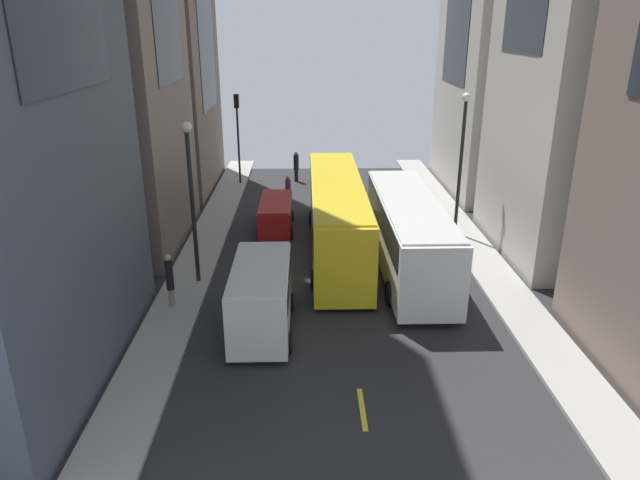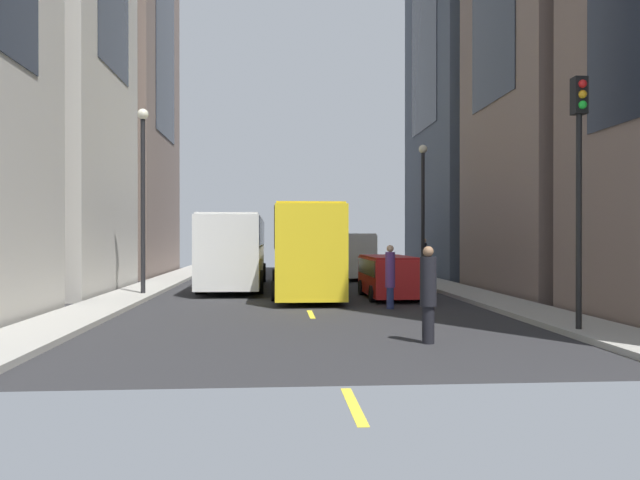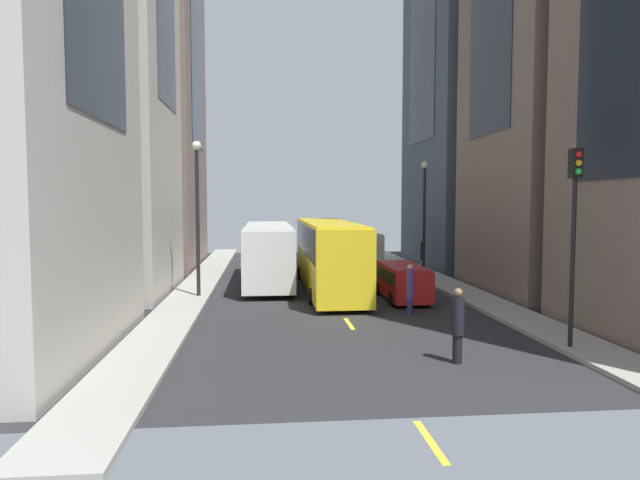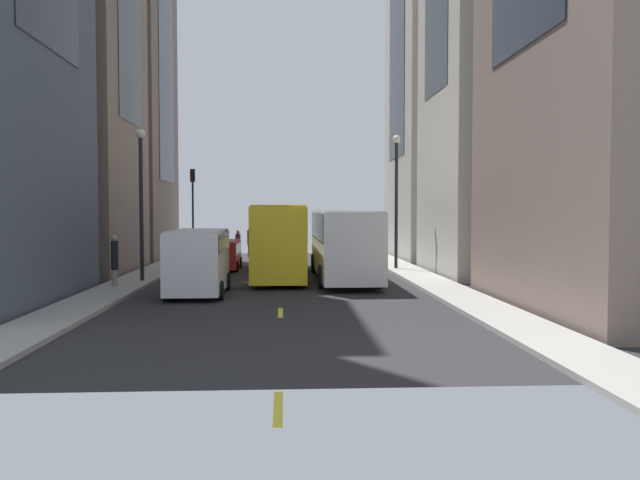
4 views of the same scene
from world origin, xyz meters
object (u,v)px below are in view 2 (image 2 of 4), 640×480
city_bus_white (235,245)px  streetcar_yellow (303,243)px  delivery_van_white (352,252)px  pedestrian_crossing_mid (428,292)px  traffic_light_near_corner (579,155)px  pedestrian_waiting_curb (390,275)px  car_red_0 (388,273)px  pedestrian_walking_far (424,256)px

city_bus_white → streetcar_yellow: size_ratio=0.84×
city_bus_white → delivery_van_white: 8.33m
pedestrian_crossing_mid → traffic_light_near_corner: (3.94, 0.91, 3.22)m
pedestrian_crossing_mid → pedestrian_waiting_curb: pedestrian_crossing_mid is taller
car_red_0 → city_bus_white: bearing=137.4°
car_red_0 → traffic_light_near_corner: (2.97, -9.49, 3.40)m
car_red_0 → pedestrian_walking_far: bearing=68.6°
city_bus_white → pedestrian_crossing_mid: size_ratio=5.21×
traffic_light_near_corner → pedestrian_waiting_curb: bearing=121.1°
delivery_van_white → pedestrian_waiting_curb: size_ratio=2.39×
car_red_0 → pedestrian_waiting_curb: bearing=-99.1°
streetcar_yellow → delivery_van_white: size_ratio=2.68×
city_bus_white → delivery_van_white: bearing=40.9°
delivery_van_white → pedestrian_walking_far: size_ratio=2.32×
pedestrian_crossing_mid → pedestrian_waiting_curb: (0.39, 6.78, -0.03)m
streetcar_yellow → pedestrian_crossing_mid: streetcar_yellow is taller
car_red_0 → delivery_van_white: bearing=90.0°
city_bus_white → pedestrian_crossing_mid: 17.04m
streetcar_yellow → pedestrian_waiting_curb: 7.47m
city_bus_white → car_red_0: bearing=-42.6°
delivery_van_white → pedestrian_walking_far: (3.71, -1.77, -0.18)m
pedestrian_walking_far → streetcar_yellow: bearing=-147.5°
pedestrian_waiting_curb → streetcar_yellow: bearing=1.7°
streetcar_yellow → pedestrian_walking_far: bearing=41.8°
streetcar_yellow → traffic_light_near_corner: size_ratio=2.22×
traffic_light_near_corner → pedestrian_walking_far: bearing=87.8°
streetcar_yellow → pedestrian_crossing_mid: bearing=-80.9°
streetcar_yellow → pedestrian_crossing_mid: 13.92m
city_bus_white → car_red_0: size_ratio=2.39×
streetcar_yellow → city_bus_white: bearing=141.7°
city_bus_white → traffic_light_near_corner: traffic_light_near_corner is taller
pedestrian_walking_far → traffic_light_near_corner: 19.20m
pedestrian_walking_far → pedestrian_crossing_mid: bearing=-112.5°
pedestrian_waiting_curb → delivery_van_white: bearing=-21.0°
pedestrian_waiting_curb → pedestrian_walking_far: bearing=-36.9°
delivery_van_white → pedestrian_waiting_curb: bearing=-92.2°
traffic_light_near_corner → city_bus_white: bearing=121.2°
pedestrian_walking_far → traffic_light_near_corner: bearing=-101.5°
streetcar_yellow → pedestrian_waiting_curb: bearing=-69.5°
streetcar_yellow → pedestrian_waiting_curb: size_ratio=6.39×
streetcar_yellow → car_red_0: bearing=-46.3°
streetcar_yellow → pedestrian_walking_far: streetcar_yellow is taller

